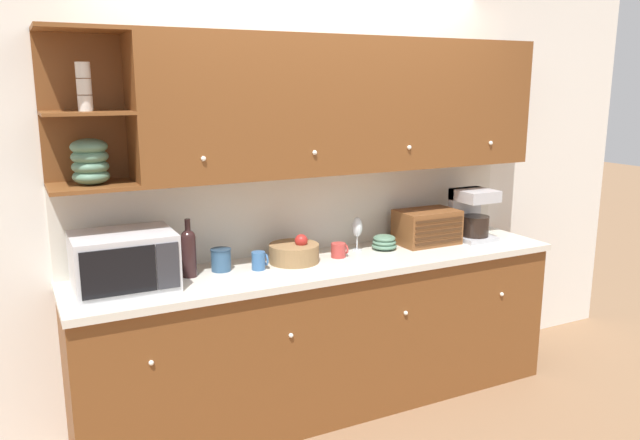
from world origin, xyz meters
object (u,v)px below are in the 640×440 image
wine_glass (357,228)px  storage_canister (221,260)px  bowl_stack_on_counter (384,242)px  wine_bottle (189,251)px  mug_blue_second (259,261)px  microwave (124,261)px  fruit_basket (294,253)px  coffee_maker (471,214)px  bread_box (427,227)px  mug (339,250)px

wine_glass → storage_canister: bearing=-178.2°
storage_canister → bowl_stack_on_counter: storage_canister is taller
wine_bottle → storage_canister: (0.19, 0.03, -0.08)m
mug_blue_second → microwave: bearing=179.7°
storage_canister → wine_glass: bearing=1.8°
wine_bottle → wine_glass: wine_bottle is taller
fruit_basket → microwave: bearing=-177.5°
wine_glass → coffee_maker: size_ratio=0.63×
fruit_basket → bread_box: 0.95m
mug_blue_second → bread_box: size_ratio=0.26×
mug → bowl_stack_on_counter: 0.35m
fruit_basket → mug: size_ratio=2.92×
wine_glass → bread_box: bearing=-5.7°
mug_blue_second → bowl_stack_on_counter: size_ratio=0.64×
fruit_basket → wine_glass: bearing=7.2°
wine_glass → wine_bottle: bearing=-176.9°
wine_glass → bowl_stack_on_counter: size_ratio=1.34×
microwave → wine_glass: 1.43m
microwave → bread_box: 1.92m
fruit_basket → mug_blue_second: bearing=-169.1°
storage_canister → mug_blue_second: bearing=-20.9°
fruit_basket → wine_glass: (0.46, 0.06, 0.09)m
microwave → fruit_basket: (0.97, 0.04, -0.09)m
wine_bottle → mug_blue_second: size_ratio=3.13×
microwave → bowl_stack_on_counter: (1.60, 0.05, -0.10)m
microwave → fruit_basket: bearing=2.5°
mug → bread_box: size_ratio=0.25×
bowl_stack_on_counter → microwave: bearing=-178.2°
wine_glass → bowl_stack_on_counter: 0.20m
microwave → mug: bearing=0.8°
mug_blue_second → coffee_maker: 1.53m
wine_bottle → fruit_basket: size_ratio=1.09×
storage_canister → mug_blue_second: (0.20, -0.08, -0.01)m
fruit_basket → coffee_maker: (1.29, -0.03, 0.11)m
storage_canister → fruit_basket: bearing=-3.8°
wine_bottle → bowl_stack_on_counter: bearing=0.3°
wine_bottle → microwave: bearing=-173.0°
bread_box → mug_blue_second: bearing=-177.4°
bowl_stack_on_counter → mug: bearing=-174.8°
microwave → storage_canister: bearing=7.7°
bread_box → coffee_maker: coffee_maker is taller
bowl_stack_on_counter → wine_bottle: bearing=-179.7°
bowl_stack_on_counter → bread_box: size_ratio=0.40×
bread_box → wine_bottle: bearing=-179.7°
wine_bottle → fruit_basket: wine_bottle is taller
storage_canister → wine_glass: size_ratio=0.59×
storage_canister → mug_blue_second: 0.21m
mug_blue_second → bowl_stack_on_counter: (0.87, 0.05, -0.01)m
bread_box → mug: bearing=-177.2°
mug_blue_second → wine_bottle: bearing=173.2°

